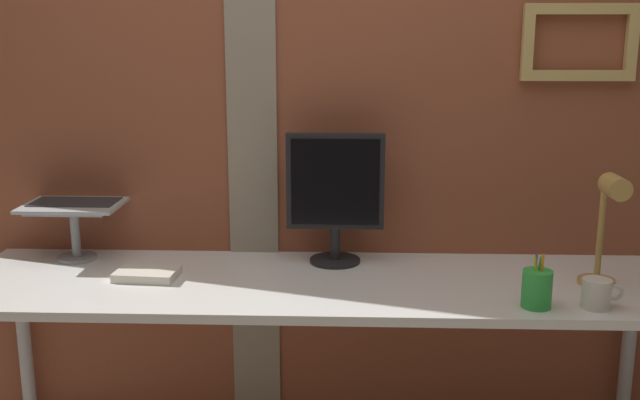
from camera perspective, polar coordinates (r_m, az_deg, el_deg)
brick_wall_back at (r=2.72m, az=-0.69°, el=7.06°), size 3.02×0.16×2.50m
desk at (r=2.48m, az=-0.09°, el=-7.57°), size 2.40×0.64×0.72m
monitor at (r=2.57m, az=1.19°, el=0.82°), size 0.34×0.18×0.46m
laptop_stand at (r=2.78m, az=-18.44°, el=-1.76°), size 0.28×0.22×0.19m
laptop at (r=2.82m, az=-18.15°, el=0.86°), size 0.34×0.29×0.21m
desk_lamp at (r=2.48m, az=21.36°, el=-1.32°), size 0.12×0.20×0.38m
pen_cup at (r=2.30m, az=16.42°, el=-6.58°), size 0.09×0.09×0.17m
coffee_mug at (r=2.36m, az=20.63°, el=-6.79°), size 0.12×0.09×0.09m
paper_clutter_stack at (r=2.54m, az=-13.22°, el=-5.58°), size 0.21×0.16×0.03m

